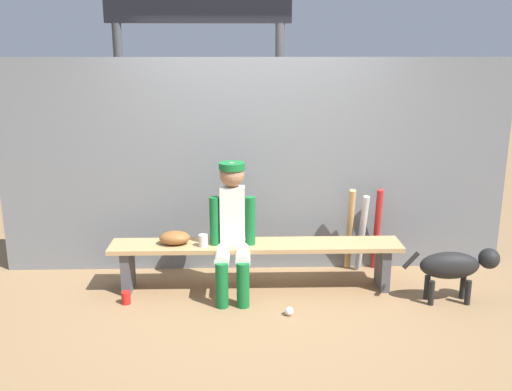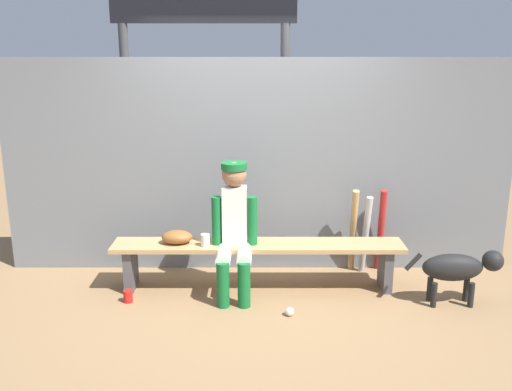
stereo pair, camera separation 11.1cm
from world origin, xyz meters
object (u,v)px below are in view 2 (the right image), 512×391
(baseball_glove, at_px, (175,237))
(cup_on_bench, at_px, (203,240))
(dugout_bench, at_px, (256,253))
(bat_aluminum_silver, at_px, (363,235))
(baseball, at_px, (288,311))
(cup_on_ground, at_px, (126,296))
(scoreboard, at_px, (207,19))
(dog, at_px, (457,268))
(bat_wood_tan, at_px, (351,230))
(player_seated, at_px, (232,226))
(bat_aluminum_red, at_px, (379,230))

(baseball_glove, height_order, cup_on_bench, baseball_glove)
(dugout_bench, distance_m, bat_aluminum_silver, 1.11)
(baseball, height_order, cup_on_ground, cup_on_ground)
(cup_on_ground, relative_size, scoreboard, 0.03)
(dugout_bench, relative_size, dog, 3.14)
(bat_wood_tan, bearing_deg, dugout_bench, -157.15)
(bat_aluminum_silver, bearing_deg, player_seated, -159.68)
(cup_on_ground, xyz_separation_m, scoreboard, (0.63, 1.66, 2.40))
(bat_aluminum_red, height_order, cup_on_ground, bat_aluminum_red)
(bat_wood_tan, xyz_separation_m, dog, (0.79, -0.72, -0.10))
(bat_wood_tan, distance_m, cup_on_ground, 2.22)
(dugout_bench, height_order, bat_wood_tan, bat_wood_tan)
(cup_on_ground, bearing_deg, scoreboard, 69.08)
(bat_wood_tan, bearing_deg, bat_aluminum_red, 6.91)
(dugout_bench, height_order, dog, dog)
(bat_aluminum_silver, relative_size, cup_on_bench, 7.29)
(bat_wood_tan, distance_m, bat_aluminum_silver, 0.12)
(bat_aluminum_silver, bearing_deg, scoreboard, 147.19)
(dugout_bench, bearing_deg, baseball_glove, 180.00)
(player_seated, height_order, dog, player_seated)
(cup_on_bench, distance_m, scoreboard, 2.42)
(bat_aluminum_red, distance_m, cup_on_ground, 2.49)
(scoreboard, bearing_deg, baseball, -68.13)
(bat_wood_tan, bearing_deg, bat_aluminum_silver, -16.37)
(baseball_glove, bearing_deg, cup_on_bench, -14.86)
(bat_wood_tan, height_order, bat_aluminum_silver, bat_wood_tan)
(cup_on_bench, bearing_deg, cup_on_ground, -161.33)
(dog, bearing_deg, cup_on_bench, 173.23)
(cup_on_ground, distance_m, cup_on_bench, 0.83)
(bat_aluminum_silver, height_order, cup_on_bench, bat_aluminum_silver)
(dog, bearing_deg, bat_wood_tan, 137.59)
(baseball, distance_m, cup_on_bench, 0.99)
(bat_wood_tan, relative_size, dog, 1.04)
(baseball_glove, bearing_deg, bat_aluminum_red, 12.36)
(bat_wood_tan, distance_m, bat_aluminum_red, 0.28)
(player_seated, relative_size, cup_on_bench, 10.84)
(baseball_glove, xyz_separation_m, bat_wood_tan, (1.67, 0.39, -0.07))
(player_seated, distance_m, cup_on_bench, 0.30)
(bat_wood_tan, bearing_deg, player_seated, -156.42)
(dugout_bench, relative_size, baseball_glove, 9.45)
(dugout_bench, relative_size, bat_wood_tan, 3.03)
(cup_on_bench, bearing_deg, dugout_bench, 8.33)
(bat_wood_tan, bearing_deg, cup_on_ground, -161.65)
(bat_aluminum_silver, bearing_deg, baseball_glove, -168.60)
(bat_wood_tan, relative_size, cup_on_bench, 7.94)
(dugout_bench, bearing_deg, bat_aluminum_red, 19.41)
(bat_aluminum_silver, xyz_separation_m, cup_on_bench, (-1.52, -0.43, 0.10))
(player_seated, xyz_separation_m, baseball_glove, (-0.52, 0.11, -0.14))
(bat_wood_tan, bearing_deg, dog, -42.41)
(scoreboard, distance_m, dog, 3.51)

